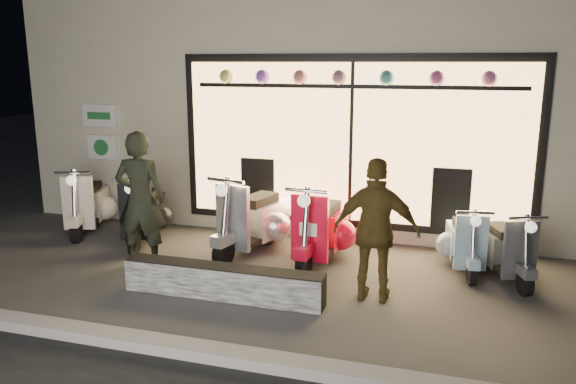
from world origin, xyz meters
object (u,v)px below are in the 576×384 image
(man, at_px, (141,200))
(woman, at_px, (376,231))
(scooter_silver, at_px, (257,219))
(scooter_red, at_px, (323,228))
(graffiti_barrier, at_px, (223,282))

(man, bearing_deg, woman, 165.81)
(man, relative_size, woman, 1.10)
(woman, bearing_deg, scooter_silver, -35.74)
(scooter_red, bearing_deg, graffiti_barrier, -111.78)
(man, bearing_deg, scooter_red, -166.99)
(scooter_silver, distance_m, woman, 2.40)
(graffiti_barrier, relative_size, woman, 1.45)
(man, bearing_deg, scooter_silver, -148.71)
(scooter_red, bearing_deg, scooter_silver, 177.24)
(graffiti_barrier, bearing_deg, woman, 14.81)
(graffiti_barrier, distance_m, scooter_silver, 1.84)
(woman, bearing_deg, graffiti_barrier, 13.76)
(scooter_red, bearing_deg, woman, -48.82)
(scooter_red, bearing_deg, man, -152.61)
(scooter_red, height_order, man, man)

